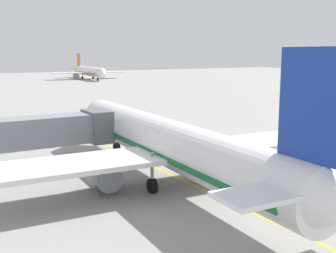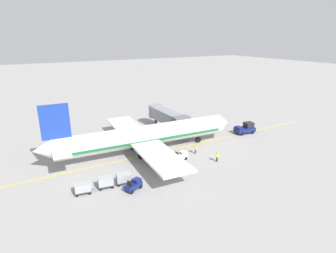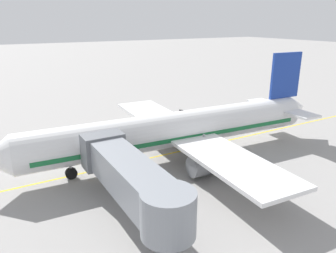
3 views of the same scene
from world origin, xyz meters
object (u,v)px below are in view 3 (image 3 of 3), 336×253
baggage_cart_front (191,119)px  baggage_tug_lead (124,140)px  jet_bridge (131,178)px  parked_airliner (179,129)px  ground_crew_loader (175,138)px  baggage_tug_trailing (179,117)px  ground_crew_wing_walker (95,147)px  ground_crew_marshaller (73,137)px  baggage_cart_second_in_train (206,116)px  baggage_cart_third_in_train (224,113)px

baggage_cart_front → baggage_tug_lead: bearing=104.2°
jet_bridge → parked_airliner: bearing=-48.1°
ground_crew_loader → baggage_tug_trailing: bearing=-34.7°
parked_airliner → ground_crew_loader: 4.19m
baggage_cart_front → ground_crew_wing_walker: ground_crew_wing_walker is taller
baggage_tug_lead → ground_crew_marshaller: (3.67, 5.08, 0.24)m
ground_crew_wing_walker → ground_crew_marshaller: size_ratio=1.00×
baggage_cart_second_in_train → baggage_cart_third_in_train: bearing=-90.0°
parked_airliner → ground_crew_marshaller: (9.67, 8.95, -2.23)m
baggage_tug_lead → ground_crew_loader: (-2.78, -5.36, 0.24)m
baggage_tug_lead → ground_crew_marshaller: ground_crew_marshaller is taller
parked_airliner → ground_crew_marshaller: parked_airliner is taller
baggage_cart_third_in_train → ground_crew_marshaller: ground_crew_marshaller is taller
jet_bridge → baggage_cart_third_in_train: bearing=-53.1°
parked_airliner → baggage_cart_third_in_train: size_ratio=12.57×
baggage_cart_front → baggage_tug_trailing: bearing=15.9°
jet_bridge → baggage_tug_lead: (14.24, -5.31, -2.74)m
baggage_cart_front → ground_crew_wing_walker: bearing=104.0°
baggage_tug_trailing → jet_bridge: bearing=140.2°
baggage_tug_trailing → ground_crew_marshaller: (-1.42, 15.87, 0.24)m
parked_airliner → ground_crew_marshaller: bearing=42.8°
baggage_cart_third_in_train → baggage_tug_lead: bearing=98.8°
ground_crew_marshaller → parked_airliner: bearing=-137.2°
baggage_tug_trailing → ground_crew_loader: bearing=145.3°
baggage_tug_lead → baggage_cart_third_in_train: bearing=-81.2°
baggage_cart_front → jet_bridge: bearing=135.7°
baggage_cart_second_in_train → baggage_tug_lead: bearing=100.7°
baggage_cart_third_in_train → ground_crew_wing_walker: size_ratio=1.76×
baggage_tug_lead → ground_crew_wing_walker: size_ratio=1.54×
parked_airliner → baggage_cart_front: bearing=-40.3°
parked_airliner → baggage_cart_third_in_train: bearing=-57.0°
jet_bridge → baggage_tug_trailing: size_ratio=5.06×
baggage_cart_front → ground_crew_loader: size_ratio=1.76×
baggage_cart_front → baggage_cart_third_in_train: bearing=-92.2°
jet_bridge → ground_crew_marshaller: 18.08m
jet_bridge → ground_crew_loader: jet_bridge is taller
jet_bridge → ground_crew_marshaller: size_ratio=8.29×
baggage_tug_trailing → baggage_cart_third_in_train: baggage_tug_trailing is taller
jet_bridge → baggage_cart_front: bearing=-44.3°
jet_bridge → baggage_tug_lead: size_ratio=5.40×
ground_crew_loader → ground_crew_marshaller: same height
parked_airliner → baggage_tug_lead: (6.00, 3.87, -2.47)m
ground_crew_wing_walker → baggage_cart_second_in_train: bearing=-78.7°
ground_crew_loader → ground_crew_marshaller: bearing=58.3°
baggage_tug_trailing → ground_crew_wing_walker: 15.81m
parked_airliner → baggage_cart_second_in_train: parked_airliner is taller
ground_crew_wing_walker → jet_bridge: bearing=173.7°
jet_bridge → ground_crew_wing_walker: 13.64m
baggage_tug_lead → baggage_cart_second_in_train: bearing=-79.3°
baggage_cart_third_in_train → ground_crew_wing_walker: ground_crew_wing_walker is taller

